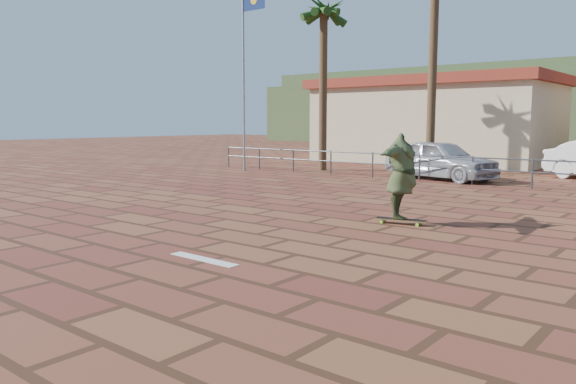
{
  "coord_description": "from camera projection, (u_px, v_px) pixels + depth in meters",
  "views": [
    {
      "loc": [
        7.33,
        -7.18,
        2.21
      ],
      "look_at": [
        0.29,
        1.46,
        0.8
      ],
      "focal_mm": 35.0,
      "sensor_mm": 36.0,
      "label": 1
    }
  ],
  "objects": [
    {
      "name": "palm_far_left",
      "position": [
        324.0,
        15.0,
        24.61
      ],
      "size": [
        2.4,
        2.4,
        8.25
      ],
      "color": "brown",
      "rests_on": "ground"
    },
    {
      "name": "longboard",
      "position": [
        400.0,
        220.0,
        12.1
      ],
      "size": [
        1.16,
        0.49,
        0.11
      ],
      "rotation": [
        0.0,
        0.0,
        0.22
      ],
      "color": "olive",
      "rests_on": "ground"
    },
    {
      "name": "flagpole",
      "position": [
        246.0,
        65.0,
        24.45
      ],
      "size": [
        1.3,
        0.1,
        8.0
      ],
      "color": "gray",
      "rests_on": "ground"
    },
    {
      "name": "building_west",
      "position": [
        435.0,
        120.0,
        30.78
      ],
      "size": [
        12.6,
        7.6,
        4.5
      ],
      "color": "beige",
      "rests_on": "ground"
    },
    {
      "name": "paint_stripe",
      "position": [
        204.0,
        259.0,
        9.03
      ],
      "size": [
        1.4,
        0.22,
        0.01
      ],
      "primitive_type": "cube",
      "color": "white",
      "rests_on": "ground"
    },
    {
      "name": "hill_back",
      "position": [
        432.0,
        106.0,
        66.74
      ],
      "size": [
        35.0,
        14.0,
        8.0
      ],
      "primitive_type": "cube",
      "color": "#384C28",
      "rests_on": "ground"
    },
    {
      "name": "car_silver",
      "position": [
        440.0,
        159.0,
        21.32
      ],
      "size": [
        4.73,
        2.71,
        1.52
      ],
      "primitive_type": "imported",
      "rotation": [
        0.0,
        0.0,
        1.35
      ],
      "color": "#ADAFB4",
      "rests_on": "ground"
    },
    {
      "name": "ground",
      "position": [
        226.0,
        241.0,
        10.39
      ],
      "size": [
        120.0,
        120.0,
        0.0
      ],
      "primitive_type": "plane",
      "color": "brown",
      "rests_on": "ground"
    },
    {
      "name": "guardrail",
      "position": [
        472.0,
        165.0,
        19.53
      ],
      "size": [
        24.06,
        0.06,
        1.0
      ],
      "color": "#47494F",
      "rests_on": "ground"
    },
    {
      "name": "skateboarder",
      "position": [
        402.0,
        176.0,
        11.98
      ],
      "size": [
        1.14,
        2.36,
        1.85
      ],
      "primitive_type": "imported",
      "rotation": [
        0.0,
        0.0,
        1.81
      ],
      "color": "#3A4726",
      "rests_on": "longboard"
    }
  ]
}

